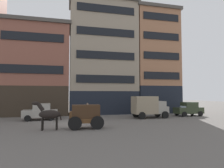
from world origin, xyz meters
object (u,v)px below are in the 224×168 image
draft_horse (48,114)px  delivery_truck_near (149,106)px  sedan_dark (189,109)px  fire_hydrant_curbside (36,114)px  pedestrian_officer (87,109)px  cargo_wagon (85,115)px  sedan_light (41,112)px

draft_horse → delivery_truck_near: (11.19, 5.48, 0.15)m
sedan_dark → fire_hydrant_curbside: sedan_dark is taller
pedestrian_officer → fire_hydrant_curbside: (-6.26, 0.38, -0.55)m
draft_horse → pedestrian_officer: size_ratio=1.31×
cargo_wagon → sedan_dark: (14.31, 6.30, -0.23)m
sedan_light → cargo_wagon: bearing=-55.9°
sedan_dark → sedan_light: size_ratio=0.98×
delivery_truck_near → sedan_light: 12.66m
delivery_truck_near → sedan_light: bearing=175.6°
cargo_wagon → delivery_truck_near: 9.90m
sedan_dark → fire_hydrant_curbside: 19.68m
sedan_dark → sedan_light: same height
delivery_truck_near → sedan_dark: bearing=7.7°
pedestrian_officer → sedan_light: bearing=-158.9°
delivery_truck_near → sedan_dark: (6.07, 0.82, -0.51)m
sedan_dark → sedan_light: 18.68m
fire_hydrant_curbside → delivery_truck_near: bearing=-14.4°
sedan_light → fire_hydrant_curbside: sedan_light is taller
delivery_truck_near → pedestrian_officer: size_ratio=2.45×
delivery_truck_near → pedestrian_officer: bearing=156.8°
cargo_wagon → sedan_light: 7.80m
draft_horse → sedan_light: draft_horse is taller
cargo_wagon → sedan_dark: size_ratio=0.79×
sedan_light → draft_horse: bearing=-77.6°
sedan_dark → fire_hydrant_curbside: (-19.50, 2.63, -0.49)m
delivery_truck_near → sedan_light: size_ratio=1.16×
cargo_wagon → sedan_dark: bearing=23.8°
cargo_wagon → fire_hydrant_curbside: (-5.19, 8.94, -0.72)m
delivery_truck_near → sedan_dark: delivery_truck_near is taller
delivery_truck_near → pedestrian_officer: (-7.17, 3.07, -0.44)m
delivery_truck_near → draft_horse: bearing=-153.9°
fire_hydrant_curbside → sedan_light: bearing=-71.8°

